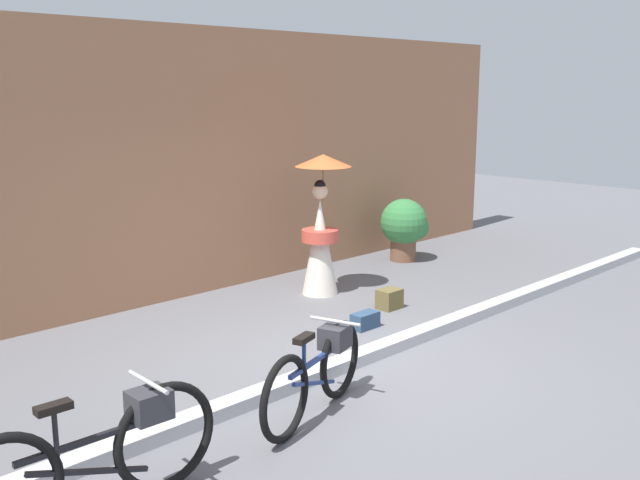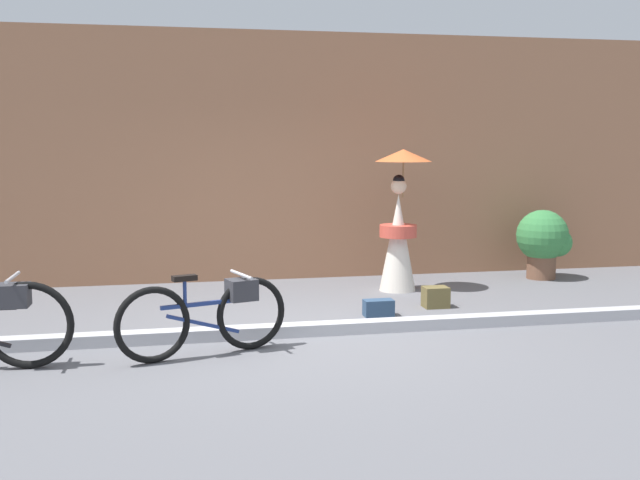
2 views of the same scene
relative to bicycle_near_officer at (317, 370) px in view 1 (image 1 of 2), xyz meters
The scene contains 9 objects.
ground_plane 1.18m from the bicycle_near_officer, 29.06° to the left, with size 30.00×30.00×0.00m, color slate.
building_wall 4.29m from the bicycle_near_officer, 76.21° to the left, with size 14.00×0.40×3.49m, color #9E6B4C.
sidewalk_curb 1.16m from the bicycle_near_officer, 29.06° to the left, with size 14.00×0.20×0.12m, color #B2B2B7.
bicycle_near_officer is the anchor object (origin of this frame).
bicycle_far_side 2.06m from the bicycle_near_officer, behind, with size 1.87×0.48×0.85m.
person_with_parasol 3.76m from the bicycle_near_officer, 44.73° to the left, with size 0.74×0.74×1.86m.
potted_plant_by_door 5.81m from the bicycle_near_officer, 31.49° to the left, with size 0.76×0.74×0.99m.
backpack_on_pavement 3.16m from the bicycle_near_officer, 28.71° to the left, with size 0.29×0.23×0.25m.
backpack_spare 2.33m from the bicycle_near_officer, 31.64° to the left, with size 0.34×0.18×0.19m.
Camera 1 is at (-5.03, -4.65, 2.71)m, focal length 41.16 mm.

